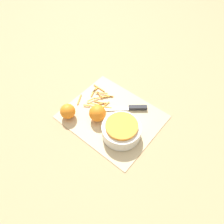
{
  "coord_description": "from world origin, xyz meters",
  "views": [
    {
      "loc": [
        -0.38,
        0.45,
        0.81
      ],
      "look_at": [
        0.0,
        0.0,
        0.04
      ],
      "focal_mm": 35.0,
      "sensor_mm": 36.0,
      "label": 1
    }
  ],
  "objects_px": {
    "orange_left": "(68,111)",
    "bowl_speckled": "(121,130)",
    "orange_right": "(98,113)",
    "knife": "(132,108)"
  },
  "relations": [
    {
      "from": "orange_left",
      "to": "orange_right",
      "type": "bearing_deg",
      "value": -145.99
    },
    {
      "from": "knife",
      "to": "orange_left",
      "type": "relative_size",
      "value": 2.71
    },
    {
      "from": "bowl_speckled",
      "to": "orange_right",
      "type": "relative_size",
      "value": 2.18
    },
    {
      "from": "orange_left",
      "to": "bowl_speckled",
      "type": "bearing_deg",
      "value": -162.79
    },
    {
      "from": "knife",
      "to": "orange_right",
      "type": "distance_m",
      "value": 0.17
    },
    {
      "from": "bowl_speckled",
      "to": "orange_left",
      "type": "height_order",
      "value": "bowl_speckled"
    },
    {
      "from": "bowl_speckled",
      "to": "orange_right",
      "type": "bearing_deg",
      "value": 0.32
    },
    {
      "from": "knife",
      "to": "orange_left",
      "type": "height_order",
      "value": "orange_left"
    },
    {
      "from": "knife",
      "to": "orange_right",
      "type": "xyz_separation_m",
      "value": [
        0.08,
        0.14,
        0.03
      ]
    },
    {
      "from": "orange_left",
      "to": "orange_right",
      "type": "relative_size",
      "value": 0.9
    }
  ]
}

